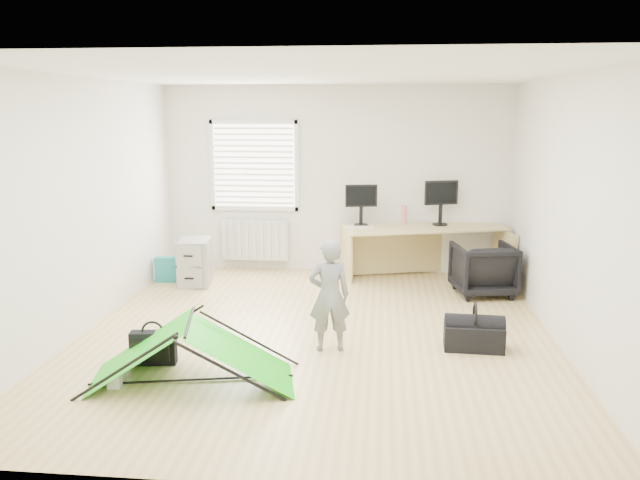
# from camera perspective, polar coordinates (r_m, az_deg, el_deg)

# --- Properties ---
(ground) EXTENTS (5.50, 5.50, 0.00)m
(ground) POSITION_cam_1_polar(r_m,az_deg,el_deg) (6.73, -0.34, -8.64)
(ground) COLOR tan
(ground) RESTS_ON ground
(back_wall) EXTENTS (5.00, 0.02, 2.70)m
(back_wall) POSITION_cam_1_polar(r_m,az_deg,el_deg) (9.10, 1.49, 5.51)
(back_wall) COLOR silver
(back_wall) RESTS_ON ground
(window) EXTENTS (1.20, 0.06, 1.20)m
(window) POSITION_cam_1_polar(r_m,az_deg,el_deg) (9.21, -6.04, 6.77)
(window) COLOR silver
(window) RESTS_ON back_wall
(radiator) EXTENTS (1.00, 0.12, 0.60)m
(radiator) POSITION_cam_1_polar(r_m,az_deg,el_deg) (9.33, -5.95, 0.01)
(radiator) COLOR silver
(radiator) RESTS_ON back_wall
(desk) EXTENTS (2.34, 1.30, 0.76)m
(desk) POSITION_cam_1_polar(r_m,az_deg,el_deg) (8.86, 9.50, -1.19)
(desk) COLOR tan
(desk) RESTS_ON ground
(filing_cabinet) EXTENTS (0.49, 0.60, 0.63)m
(filing_cabinet) POSITION_cam_1_polar(r_m,az_deg,el_deg) (8.68, -11.36, -1.98)
(filing_cabinet) COLOR gray
(filing_cabinet) RESTS_ON ground
(monitor_left) EXTENTS (0.45, 0.18, 0.42)m
(monitor_left) POSITION_cam_1_polar(r_m,az_deg,el_deg) (8.73, 3.78, 2.70)
(monitor_left) COLOR black
(monitor_left) RESTS_ON desk
(monitor_right) EXTENTS (0.49, 0.26, 0.46)m
(monitor_right) POSITION_cam_1_polar(r_m,az_deg,el_deg) (8.90, 10.96, 2.82)
(monitor_right) COLOR black
(monitor_right) RESTS_ON desk
(keyboard) EXTENTS (0.42, 0.21, 0.02)m
(keyboard) POSITION_cam_1_polar(r_m,az_deg,el_deg) (8.57, 3.58, 1.16)
(keyboard) COLOR beige
(keyboard) RESTS_ON desk
(thermos) EXTENTS (0.10, 0.10, 0.27)m
(thermos) POSITION_cam_1_polar(r_m,az_deg,el_deg) (8.92, 7.69, 2.31)
(thermos) COLOR #C97070
(thermos) RESTS_ON desk
(office_chair) EXTENTS (0.84, 0.86, 0.67)m
(office_chair) POSITION_cam_1_polar(r_m,az_deg,el_deg) (8.32, 14.70, -2.60)
(office_chair) COLOR black
(office_chair) RESTS_ON ground
(person) EXTENTS (0.46, 0.35, 1.13)m
(person) POSITION_cam_1_polar(r_m,az_deg,el_deg) (6.15, 0.86, -5.11)
(person) COLOR slate
(person) RESTS_ON ground
(kite) EXTENTS (1.91, 1.13, 0.55)m
(kite) POSITION_cam_1_polar(r_m,az_deg,el_deg) (5.66, -11.73, -9.99)
(kite) COLOR #17BB11
(kite) RESTS_ON ground
(storage_crate) EXTENTS (0.57, 0.44, 0.28)m
(storage_crate) POSITION_cam_1_polar(r_m,az_deg,el_deg) (8.67, 15.70, -3.40)
(storage_crate) COLOR silver
(storage_crate) RESTS_ON ground
(tote_bag) EXTENTS (0.30, 0.16, 0.35)m
(tote_bag) POSITION_cam_1_polar(r_m,az_deg,el_deg) (8.94, -13.89, -2.62)
(tote_bag) COLOR teal
(tote_bag) RESTS_ON ground
(laptop_bag) EXTENTS (0.44, 0.18, 0.32)m
(laptop_bag) POSITION_cam_1_polar(r_m,az_deg,el_deg) (6.16, -14.98, -9.50)
(laptop_bag) COLOR black
(laptop_bag) RESTS_ON ground
(white_box) EXTENTS (0.12, 0.12, 0.11)m
(white_box) POSITION_cam_1_polar(r_m,az_deg,el_deg) (5.81, -18.25, -12.15)
(white_box) COLOR silver
(white_box) RESTS_ON ground
(duffel_bag) EXTENTS (0.60, 0.32, 0.25)m
(duffel_bag) POSITION_cam_1_polar(r_m,az_deg,el_deg) (6.49, 13.88, -8.60)
(duffel_bag) COLOR black
(duffel_bag) RESTS_ON ground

